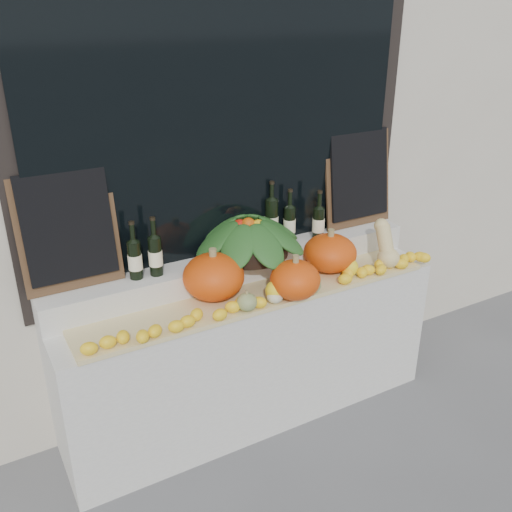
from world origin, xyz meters
TOP-DOWN VIEW (x-y plane):
  - storefront_facade at (0.00, 2.25)m, footprint 7.00×0.94m
  - display_sill at (0.00, 1.52)m, footprint 2.30×0.55m
  - rear_tier at (0.00, 1.68)m, footprint 2.30×0.25m
  - straw_bedding at (0.00, 1.40)m, footprint 2.10×0.32m
  - pumpkin_left at (-0.24, 1.50)m, footprint 0.39×0.39m
  - pumpkin_right at (0.52, 1.47)m, footprint 0.41×0.41m
  - pumpkin_center at (0.15, 1.28)m, footprint 0.33×0.33m
  - butternut_squash at (0.86, 1.36)m, footprint 0.14×0.20m
  - decorative_gourds at (0.16, 1.30)m, footprint 0.84×0.17m
  - lemon_heap at (0.00, 1.29)m, footprint 2.20×0.16m
  - produce_bowl at (0.07, 1.66)m, footprint 0.71×0.71m
  - wine_bottle_far_left at (-0.61, 1.67)m, footprint 0.08×0.08m
  - wine_bottle_near_left at (-0.50, 1.66)m, footprint 0.08×0.08m
  - wine_bottle_tall at (0.27, 1.74)m, footprint 0.08×0.08m
  - wine_bottle_near_right at (0.38, 1.71)m, footprint 0.08×0.08m
  - wine_bottle_far_right at (0.56, 1.65)m, footprint 0.08×0.08m
  - chalkboard_left at (-0.92, 1.74)m, footprint 0.50×0.12m
  - chalkboard_right at (0.92, 1.74)m, footprint 0.50×0.12m

SIDE VIEW (x-z plane):
  - display_sill at x=0.00m, z-range 0.00..0.88m
  - straw_bedding at x=0.00m, z-range 0.88..0.90m
  - lemon_heap at x=0.00m, z-range 0.91..0.97m
  - decorative_gourds at x=0.16m, z-range 0.88..1.02m
  - rear_tier at x=0.00m, z-range 0.88..1.04m
  - pumpkin_center at x=0.15m, z-range 0.91..1.12m
  - pumpkin_right at x=0.52m, z-range 0.91..1.13m
  - butternut_squash at x=0.86m, z-range 0.89..1.17m
  - pumpkin_left at x=-0.24m, z-range 0.91..1.16m
  - wine_bottle_far_right at x=0.56m, z-range 0.99..1.30m
  - produce_bowl at x=0.07m, z-range 1.03..1.26m
  - wine_bottle_far_left at x=-0.61m, z-range 0.99..1.31m
  - wine_bottle_near_left at x=-0.50m, z-range 0.99..1.32m
  - wine_bottle_near_right at x=0.38m, z-range 0.99..1.32m
  - wine_bottle_tall at x=0.27m, z-range 0.99..1.38m
  - chalkboard_left at x=-0.92m, z-range 1.05..1.67m
  - chalkboard_right at x=0.92m, z-range 1.05..1.67m
  - storefront_facade at x=0.00m, z-range 0.00..4.50m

